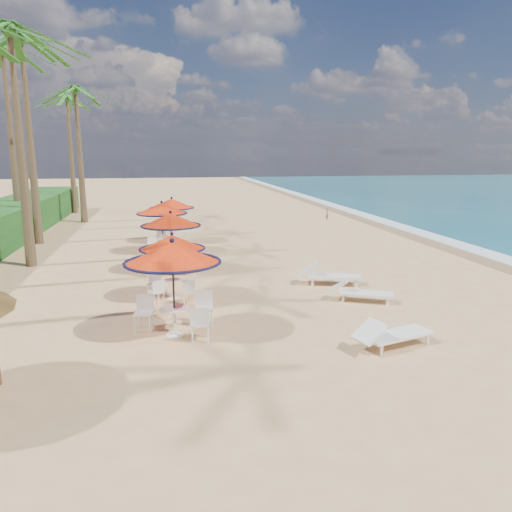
{
  "coord_description": "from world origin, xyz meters",
  "views": [
    {
      "loc": [
        -5.09,
        -12.05,
        4.55
      ],
      "look_at": [
        -2.18,
        3.7,
        1.2
      ],
      "focal_mm": 35.0,
      "sensor_mm": 36.0,
      "label": 1
    }
  ],
  "objects_px": {
    "lounger_near": "(391,334)",
    "lounger_mid": "(359,291)",
    "station_4": "(172,207)",
    "lounger_far": "(328,275)",
    "station_2": "(171,227)",
    "station_0": "(174,264)",
    "station_1": "(171,251)",
    "station_3": "(161,215)"
  },
  "relations": [
    {
      "from": "lounger_near",
      "to": "lounger_far",
      "type": "relative_size",
      "value": 0.97
    },
    {
      "from": "station_0",
      "to": "station_3",
      "type": "distance_m",
      "value": 10.77
    },
    {
      "from": "station_1",
      "to": "station_0",
      "type": "bearing_deg",
      "value": -89.49
    },
    {
      "from": "station_3",
      "to": "lounger_mid",
      "type": "distance_m",
      "value": 10.78
    },
    {
      "from": "station_1",
      "to": "station_3",
      "type": "bearing_deg",
      "value": 92.22
    },
    {
      "from": "station_1",
      "to": "station_2",
      "type": "xyz_separation_m",
      "value": [
        0.06,
        3.71,
        0.18
      ]
    },
    {
      "from": "station_4",
      "to": "lounger_far",
      "type": "relative_size",
      "value": 1.05
    },
    {
      "from": "station_1",
      "to": "lounger_far",
      "type": "bearing_deg",
      "value": 8.91
    },
    {
      "from": "station_2",
      "to": "lounger_near",
      "type": "distance_m",
      "value": 10.06
    },
    {
      "from": "lounger_far",
      "to": "station_4",
      "type": "bearing_deg",
      "value": 135.06
    },
    {
      "from": "station_1",
      "to": "station_2",
      "type": "distance_m",
      "value": 3.71
    },
    {
      "from": "station_4",
      "to": "station_0",
      "type": "bearing_deg",
      "value": -90.94
    },
    {
      "from": "station_1",
      "to": "station_4",
      "type": "relative_size",
      "value": 0.91
    },
    {
      "from": "station_1",
      "to": "lounger_far",
      "type": "distance_m",
      "value": 5.57
    },
    {
      "from": "station_2",
      "to": "lounger_mid",
      "type": "height_order",
      "value": "station_2"
    },
    {
      "from": "station_2",
      "to": "lounger_far",
      "type": "bearing_deg",
      "value": -28.39
    },
    {
      "from": "station_1",
      "to": "station_4",
      "type": "bearing_deg",
      "value": 88.61
    },
    {
      "from": "station_0",
      "to": "station_3",
      "type": "bearing_deg",
      "value": 91.72
    },
    {
      "from": "station_1",
      "to": "lounger_far",
      "type": "height_order",
      "value": "station_1"
    },
    {
      "from": "station_4",
      "to": "lounger_near",
      "type": "bearing_deg",
      "value": -72.78
    },
    {
      "from": "lounger_near",
      "to": "lounger_mid",
      "type": "bearing_deg",
      "value": 61.91
    },
    {
      "from": "station_0",
      "to": "station_1",
      "type": "height_order",
      "value": "station_0"
    },
    {
      "from": "lounger_far",
      "to": "station_2",
      "type": "bearing_deg",
      "value": 168.39
    },
    {
      "from": "station_4",
      "to": "station_3",
      "type": "bearing_deg",
      "value": -101.18
    },
    {
      "from": "lounger_near",
      "to": "station_1",
      "type": "bearing_deg",
      "value": 117.98
    },
    {
      "from": "lounger_far",
      "to": "station_0",
      "type": "bearing_deg",
      "value": -126.32
    },
    {
      "from": "station_2",
      "to": "lounger_far",
      "type": "height_order",
      "value": "station_2"
    },
    {
      "from": "station_2",
      "to": "station_3",
      "type": "xyz_separation_m",
      "value": [
        -0.35,
        3.89,
        0.01
      ]
    },
    {
      "from": "station_0",
      "to": "station_3",
      "type": "relative_size",
      "value": 1.04
    },
    {
      "from": "station_3",
      "to": "lounger_near",
      "type": "distance_m",
      "value": 13.68
    },
    {
      "from": "lounger_near",
      "to": "lounger_far",
      "type": "height_order",
      "value": "lounger_far"
    },
    {
      "from": "lounger_mid",
      "to": "lounger_far",
      "type": "height_order",
      "value": "lounger_far"
    },
    {
      "from": "station_2",
      "to": "station_4",
      "type": "height_order",
      "value": "station_2"
    },
    {
      "from": "lounger_near",
      "to": "station_0",
      "type": "bearing_deg",
      "value": 143.02
    },
    {
      "from": "station_0",
      "to": "station_4",
      "type": "distance_m",
      "value": 13.52
    },
    {
      "from": "lounger_mid",
      "to": "station_1",
      "type": "bearing_deg",
      "value": -166.39
    },
    {
      "from": "station_0",
      "to": "station_4",
      "type": "relative_size",
      "value": 1.07
    },
    {
      "from": "lounger_near",
      "to": "lounger_mid",
      "type": "relative_size",
      "value": 1.09
    },
    {
      "from": "station_4",
      "to": "lounger_near",
      "type": "xyz_separation_m",
      "value": [
        4.74,
        -15.3,
        -1.44
      ]
    },
    {
      "from": "station_1",
      "to": "lounger_mid",
      "type": "height_order",
      "value": "station_1"
    },
    {
      "from": "station_1",
      "to": "station_2",
      "type": "bearing_deg",
      "value": 89.08
    },
    {
      "from": "station_3",
      "to": "station_0",
      "type": "bearing_deg",
      "value": -88.28
    }
  ]
}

